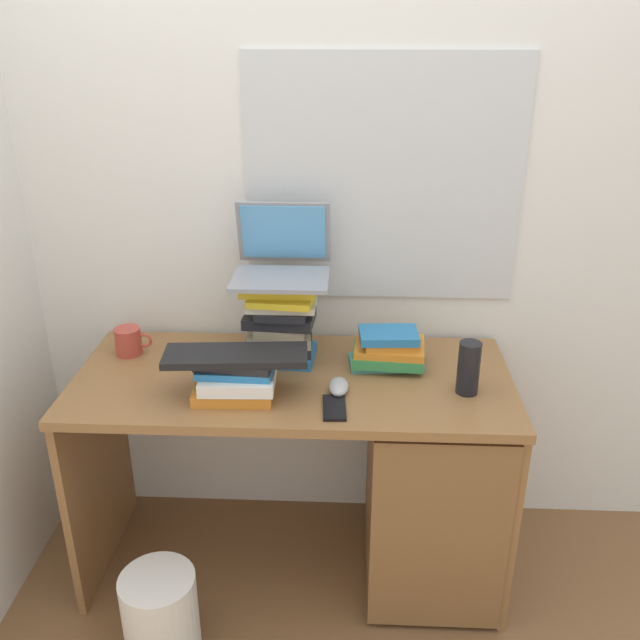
{
  "coord_description": "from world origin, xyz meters",
  "views": [
    {
      "loc": [
        0.18,
        -1.91,
        1.79
      ],
      "look_at": [
        0.08,
        0.04,
        0.93
      ],
      "focal_mm": 38.55,
      "sensor_mm": 36.0,
      "label": 1
    }
  ],
  "objects": [
    {
      "name": "book_stack_keyboard_riser",
      "position": [
        -0.16,
        -0.13,
        0.81
      ],
      "size": [
        0.25,
        0.18,
        0.12
      ],
      "color": "orange",
      "rests_on": "desk"
    },
    {
      "name": "water_bottle",
      "position": [
        0.53,
        -0.08,
        0.84
      ],
      "size": [
        0.07,
        0.07,
        0.17
      ],
      "primitive_type": "cylinder",
      "color": "black",
      "rests_on": "desk"
    },
    {
      "name": "wall_back",
      "position": [
        0.0,
        0.35,
        1.3
      ],
      "size": [
        6.0,
        0.06,
        2.6
      ],
      "color": "white",
      "rests_on": "ground"
    },
    {
      "name": "ground_plane",
      "position": [
        0.0,
        0.0,
        0.0
      ],
      "size": [
        6.0,
        6.0,
        0.0
      ],
      "primitive_type": "plane",
      "color": "brown"
    },
    {
      "name": "computer_mouse",
      "position": [
        0.15,
        -0.09,
        0.77
      ],
      "size": [
        0.06,
        0.1,
        0.04
      ],
      "primitive_type": "ellipsoid",
      "color": "#A5A8AD",
      "rests_on": "desk"
    },
    {
      "name": "desk",
      "position": [
        0.35,
        -0.02,
        0.41
      ],
      "size": [
        1.38,
        0.61,
        0.75
      ],
      "color": "olive",
      "rests_on": "ground"
    },
    {
      "name": "keyboard",
      "position": [
        -0.16,
        -0.13,
        0.88
      ],
      "size": [
        0.43,
        0.17,
        0.02
      ],
      "primitive_type": "cube",
      "rotation": [
        0.0,
        0.0,
        0.07
      ],
      "color": "black",
      "rests_on": "book_stack_keyboard_riser"
    },
    {
      "name": "cell_phone",
      "position": [
        0.14,
        -0.19,
        0.76
      ],
      "size": [
        0.07,
        0.14,
        0.01
      ],
      "primitive_type": "cube",
      "rotation": [
        0.0,
        0.0,
        0.05
      ],
      "color": "black",
      "rests_on": "desk"
    },
    {
      "name": "mug",
      "position": [
        -0.56,
        0.13,
        0.8
      ],
      "size": [
        0.12,
        0.09,
        0.09
      ],
      "color": "#B23F33",
      "rests_on": "desk"
    },
    {
      "name": "book_stack_side",
      "position": [
        0.3,
        0.08,
        0.81
      ],
      "size": [
        0.25,
        0.19,
        0.13
      ],
      "color": "teal",
      "rests_on": "desk"
    },
    {
      "name": "laptop",
      "position": [
        -0.04,
        0.17,
        1.09
      ],
      "size": [
        0.3,
        0.28,
        0.23
      ],
      "color": "gray",
      "rests_on": "book_stack_tall"
    },
    {
      "name": "wastebasket",
      "position": [
        -0.37,
        -0.43,
        0.16
      ],
      "size": [
        0.22,
        0.22,
        0.31
      ],
      "primitive_type": "cylinder",
      "color": "silver",
      "rests_on": "ground"
    },
    {
      "name": "book_stack_tall",
      "position": [
        -0.05,
        0.11,
        0.89
      ],
      "size": [
        0.24,
        0.2,
        0.28
      ],
      "color": "#2672B2",
      "rests_on": "desk"
    }
  ]
}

